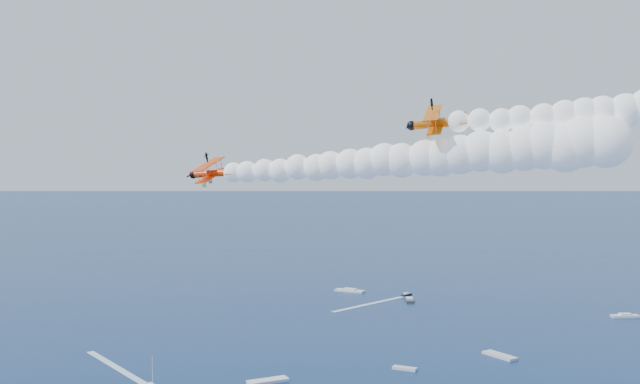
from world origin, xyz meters
The scene contains 5 objects.
biplane_lead centered at (11.32, 20.60, 59.42)m, with size 8.14×9.14×5.50m, color #D55904, non-canonical shape.
biplane_trail centered at (-20.47, 10.05, 52.37)m, with size 7.52×8.44×5.08m, color #FF3B05, non-canonical shape.
smoke_trail_trail centered at (7.18, 18.79, 54.57)m, with size 56.12×22.21×10.94m, color white, non-canonical shape.
spectator_boats centered at (0.38, 128.37, 0.35)m, with size 219.46×171.30×0.70m.
boat_wakes centered at (-32.57, 109.07, 0.03)m, with size 173.45×131.94×0.04m.
Camera 1 is at (61.76, -73.33, 56.28)m, focal length 43.92 mm.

